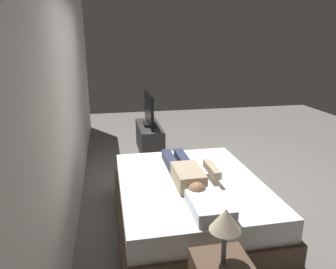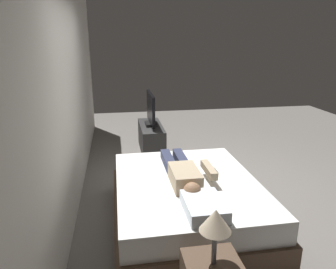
# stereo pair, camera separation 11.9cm
# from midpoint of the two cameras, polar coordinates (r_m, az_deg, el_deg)

# --- Properties ---
(ground_plane) EXTENTS (10.00, 10.00, 0.00)m
(ground_plane) POSITION_cam_midpoint_polar(r_m,az_deg,el_deg) (4.44, 5.39, -10.10)
(ground_plane) COLOR slate
(back_wall) EXTENTS (6.40, 0.10, 2.80)m
(back_wall) POSITION_cam_midpoint_polar(r_m,az_deg,el_deg) (4.29, -16.53, 8.02)
(back_wall) COLOR silver
(back_wall) RESTS_ON ground
(bed) EXTENTS (1.97, 1.59, 0.54)m
(bed) POSITION_cam_midpoint_polar(r_m,az_deg,el_deg) (3.59, 4.35, -12.32)
(bed) COLOR brown
(bed) RESTS_ON ground
(pillow) EXTENTS (0.48, 0.34, 0.12)m
(pillow) POSITION_cam_midpoint_polar(r_m,az_deg,el_deg) (2.87, 7.75, -12.85)
(pillow) COLOR white
(pillow) RESTS_ON bed
(person) EXTENTS (1.26, 0.46, 0.18)m
(person) POSITION_cam_midpoint_polar(r_m,az_deg,el_deg) (3.45, 3.82, -6.96)
(person) COLOR tan
(person) RESTS_ON bed
(remote) EXTENTS (0.15, 0.04, 0.02)m
(remote) POSITION_cam_midpoint_polar(r_m,az_deg,el_deg) (3.72, 9.39, -6.54)
(remote) COLOR black
(remote) RESTS_ON bed
(tv_stand) EXTENTS (1.10, 0.40, 0.50)m
(tv_stand) POSITION_cam_midpoint_polar(r_m,az_deg,el_deg) (5.83, -2.48, -0.67)
(tv_stand) COLOR #2D2D2D
(tv_stand) RESTS_ON ground
(tv) EXTENTS (0.88, 0.20, 0.59)m
(tv) POSITION_cam_midpoint_polar(r_m,az_deg,el_deg) (5.69, -2.55, 4.48)
(tv) COLOR black
(tv) RESTS_ON tv_stand
(lamp) EXTENTS (0.22, 0.22, 0.42)m
(lamp) POSITION_cam_midpoint_polar(r_m,az_deg,el_deg) (2.21, 10.21, -15.29)
(lamp) COLOR #59595B
(lamp) RESTS_ON nightstand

